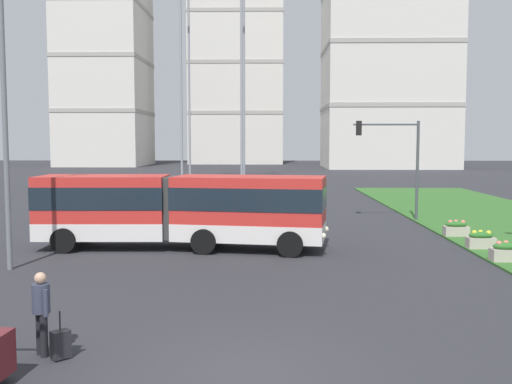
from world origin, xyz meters
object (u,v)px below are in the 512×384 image
object	(u,v)px
car_silver_hatch	(158,204)
flower_planter_5	(456,228)
apartment_tower_centre	(389,21)
streetlight_left	(5,113)
flower_planter_3	(506,252)
traffic_light_far_right	(396,152)
apartment_tower_westcentre	(237,68)
rolling_suitcase	(61,344)
articulated_bus	(181,209)
pedestrian_crossing	(41,308)
flower_planter_4	(481,240)
apartment_tower_west	(104,37)

from	to	relation	value
car_silver_hatch	flower_planter_5	world-z (taller)	car_silver_hatch
apartment_tower_centre	streetlight_left	bearing A→B (deg)	-109.40
car_silver_hatch	flower_planter_5	xyz separation A→B (m)	(15.08, -7.17, -0.33)
flower_planter_3	traffic_light_far_right	xyz separation A→B (m)	(-1.62, 11.56, 3.41)
car_silver_hatch	apartment_tower_westcentre	xyz separation A→B (m)	(-0.12, 88.77, 18.81)
rolling_suitcase	flower_planter_3	size ratio (longest dim) A/B	0.88
flower_planter_3	apartment_tower_centre	size ratio (longest dim) A/B	0.02
flower_planter_3	apartment_tower_centre	world-z (taller)	apartment_tower_centre
streetlight_left	apartment_tower_centre	size ratio (longest dim) A/B	0.20
articulated_bus	pedestrian_crossing	bearing A→B (deg)	-94.91
car_silver_hatch	traffic_light_far_right	distance (m)	13.88
pedestrian_crossing	flower_planter_5	xyz separation A→B (m)	(13.27, 15.44, -0.58)
pedestrian_crossing	flower_planter_5	size ratio (longest dim) A/B	1.58
streetlight_left	pedestrian_crossing	bearing A→B (deg)	-62.50
car_silver_hatch	pedestrian_crossing	xyz separation A→B (m)	(1.81, -22.61, 0.25)
flower_planter_5	flower_planter_4	bearing A→B (deg)	-90.00
flower_planter_5	traffic_light_far_right	world-z (taller)	traffic_light_far_right
flower_planter_4	traffic_light_far_right	bearing A→B (deg)	100.25
traffic_light_far_right	flower_planter_4	bearing A→B (deg)	-79.75
rolling_suitcase	apartment_tower_west	bearing A→B (deg)	104.77
pedestrian_crossing	apartment_tower_west	world-z (taller)	apartment_tower_west
pedestrian_crossing	apartment_tower_westcentre	distance (m)	112.94
car_silver_hatch	flower_planter_4	distance (m)	18.30
flower_planter_3	traffic_light_far_right	distance (m)	12.16
pedestrian_crossing	apartment_tower_west	size ratio (longest dim) A/B	0.04
flower_planter_3	flower_planter_5	xyz separation A→B (m)	(0.00, 5.80, 0.00)
pedestrian_crossing	traffic_light_far_right	bearing A→B (deg)	61.21
flower_planter_4	flower_planter_5	size ratio (longest dim) A/B	1.00
apartment_tower_west	apartment_tower_centre	xyz separation A→B (m)	(50.56, -8.53, 1.02)
apartment_tower_westcentre	apartment_tower_centre	world-z (taller)	apartment_tower_centre
streetlight_left	apartment_tower_westcentre	size ratio (longest dim) A/B	0.25
rolling_suitcase	flower_planter_3	bearing A→B (deg)	37.53
rolling_suitcase	traffic_light_far_right	xyz separation A→B (m)	(11.20, 21.40, 3.52)
flower_planter_4	apartment_tower_westcentre	bearing A→B (deg)	98.72
pedestrian_crossing	apartment_tower_west	bearing A→B (deg)	104.56
streetlight_left	apartment_tower_west	bearing A→B (deg)	103.29
articulated_bus	flower_planter_4	bearing A→B (deg)	-0.29
articulated_bus	apartment_tower_west	world-z (taller)	apartment_tower_west
articulated_bus	traffic_light_far_right	size ratio (longest dim) A/B	2.16
apartment_tower_west	apartment_tower_westcentre	distance (m)	27.08
pedestrian_crossing	apartment_tower_westcentre	world-z (taller)	apartment_tower_westcentre
car_silver_hatch	traffic_light_far_right	bearing A→B (deg)	-5.99
car_silver_hatch	flower_planter_5	size ratio (longest dim) A/B	4.19
pedestrian_crossing	traffic_light_far_right	size ratio (longest dim) A/B	0.31
flower_planter_4	flower_planter_5	bearing A→B (deg)	90.00
flower_planter_3	apartment_tower_westcentre	distance (m)	104.64
flower_planter_4	streetlight_left	size ratio (longest dim) A/B	0.11
flower_planter_4	apartment_tower_west	xyz separation A→B (m)	(-39.04, 86.99, 23.30)
rolling_suitcase	flower_planter_5	bearing A→B (deg)	50.67
articulated_bus	pedestrian_crossing	world-z (taller)	articulated_bus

